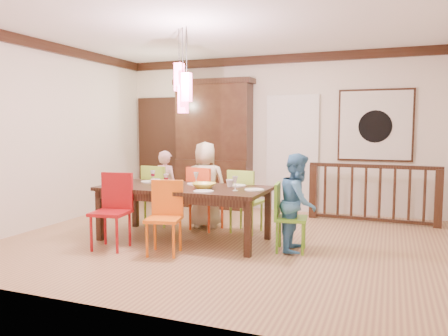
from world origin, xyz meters
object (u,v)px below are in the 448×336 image
(person_end_right, at_px, (298,202))
(china_hutch, at_px, (214,144))
(balustrade, at_px, (373,192))
(person_far_left, at_px, (166,187))
(chair_end_right, at_px, (291,213))
(dining_table, at_px, (184,192))
(chair_far_left, at_px, (160,191))
(person_far_mid, at_px, (205,185))

(person_end_right, bearing_deg, china_hutch, 37.08)
(balustrade, bearing_deg, person_far_left, -156.07)
(chair_end_right, distance_m, balustrade, 2.32)
(chair_end_right, distance_m, china_hutch, 3.32)
(dining_table, height_order, china_hutch, china_hutch)
(balustrade, bearing_deg, person_end_right, -109.22)
(china_hutch, height_order, person_far_left, china_hutch)
(balustrade, relative_size, person_far_left, 1.75)
(person_end_right, bearing_deg, person_far_left, 66.18)
(china_hutch, distance_m, balustrade, 3.08)
(chair_far_left, bearing_deg, person_far_left, -91.71)
(chair_far_left, height_order, person_end_right, person_end_right)
(dining_table, distance_m, person_end_right, 1.58)
(chair_far_left, bearing_deg, person_end_right, 168.29)
(dining_table, height_order, chair_far_left, chair_far_left)
(dining_table, xyz_separation_m, person_end_right, (1.58, 0.05, -0.05))
(dining_table, bearing_deg, balustrade, 41.85)
(chair_far_left, xyz_separation_m, person_far_left, (0.02, 0.15, 0.04))
(chair_far_left, relative_size, person_far_mid, 0.72)
(china_hutch, xyz_separation_m, person_far_mid, (0.54, -1.66, -0.57))
(chair_far_left, height_order, balustrade, chair_far_left)
(person_end_right, bearing_deg, balustrade, -26.03)
(dining_table, height_order, person_far_mid, person_far_mid)
(china_hutch, bearing_deg, person_end_right, -48.40)
(chair_end_right, relative_size, person_far_left, 0.73)
(china_hutch, bearing_deg, balustrade, -6.66)
(person_far_mid, bearing_deg, chair_end_right, 137.74)
(chair_far_left, distance_m, chair_end_right, 2.40)
(person_far_mid, relative_size, person_end_right, 1.08)
(person_far_mid, xyz_separation_m, person_end_right, (1.61, -0.76, -0.05))
(chair_far_left, relative_size, person_far_left, 0.81)
(chair_far_left, bearing_deg, person_far_mid, -168.68)
(person_far_left, height_order, person_end_right, person_end_right)
(dining_table, xyz_separation_m, chair_far_left, (-0.78, 0.72, -0.12))
(dining_table, relative_size, person_far_mid, 1.73)
(balustrade, height_order, person_end_right, person_end_right)
(china_hutch, height_order, person_far_mid, china_hutch)
(person_far_left, distance_m, person_far_mid, 0.74)
(dining_table, relative_size, chair_end_right, 2.69)
(chair_far_left, relative_size, china_hutch, 0.39)
(dining_table, bearing_deg, chair_far_left, 137.44)
(chair_end_right, xyz_separation_m, person_far_left, (-2.27, 0.88, 0.10))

